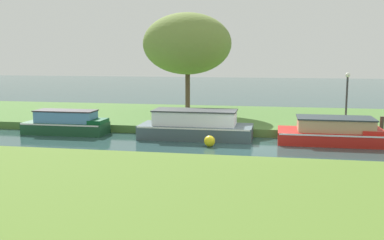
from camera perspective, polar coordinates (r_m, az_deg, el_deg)
ground_plane at (r=20.56m, az=7.14°, el=-3.17°), size 120.00×120.00×0.00m
riverbank_far at (r=27.42m, az=8.06°, el=0.13°), size 72.00×10.00×0.40m
riverbank_near at (r=11.83m, az=4.42°, el=-10.84°), size 72.00×10.00×0.40m
red_barge at (r=21.77m, az=17.36°, el=-1.45°), size 4.64×2.30×1.21m
slate_narrowboat at (r=21.93m, az=0.46°, el=-0.78°), size 5.50×2.10×1.41m
forest_cruiser at (r=24.07m, az=-15.65°, el=-0.44°), size 4.31×1.54×1.24m
willow_tree_left at (r=28.35m, az=-0.65°, el=9.66°), size 5.58×4.45×6.26m
lamp_post at (r=24.14m, az=19.10°, el=3.31°), size 0.24×0.24×2.77m
mooring_post_near at (r=23.51m, az=22.99°, el=-0.45°), size 0.19×0.19×0.71m
channel_buoy at (r=20.02m, az=2.25°, el=-2.70°), size 0.50×0.50×0.50m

